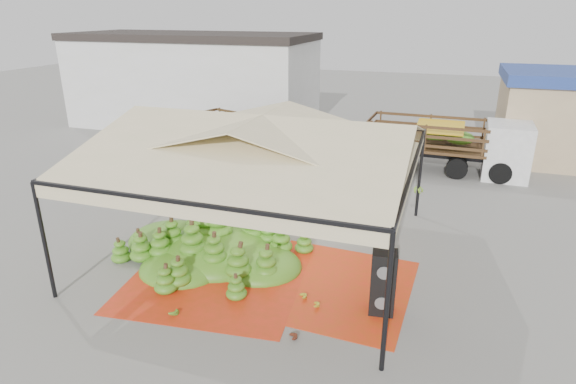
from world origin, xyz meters
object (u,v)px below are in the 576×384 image
(speaker_stack, at_px, (383,283))
(truck_right, at_px, (454,140))
(banana_heap, at_px, (213,235))
(truck_left, at_px, (254,138))
(vendor, at_px, (287,175))

(speaker_stack, distance_m, truck_right, 11.67)
(banana_heap, relative_size, truck_left, 0.88)
(banana_heap, height_order, truck_left, truck_left)
(banana_heap, distance_m, truck_right, 12.09)
(speaker_stack, xyz_separation_m, truck_right, (1.30, 11.58, 0.61))
(speaker_stack, relative_size, truck_right, 0.24)
(vendor, bearing_deg, speaker_stack, 150.31)
(truck_left, relative_size, truck_right, 1.00)
(banana_heap, relative_size, speaker_stack, 3.75)
(banana_heap, relative_size, truck_right, 0.88)
(speaker_stack, bearing_deg, truck_left, 120.11)
(banana_heap, bearing_deg, truck_right, 58.49)
(vendor, xyz_separation_m, truck_right, (5.70, 5.52, 0.44))
(speaker_stack, height_order, truck_left, truck_left)
(vendor, distance_m, truck_left, 4.27)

